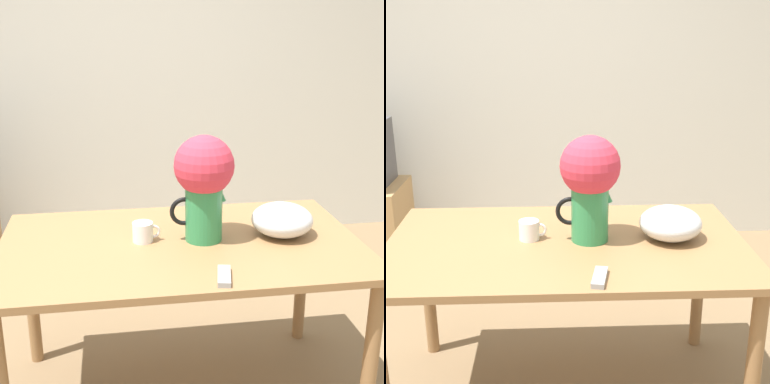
{
  "view_description": "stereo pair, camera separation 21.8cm",
  "coord_description": "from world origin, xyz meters",
  "views": [
    {
      "loc": [
        -0.05,
        -1.91,
        1.65
      ],
      "look_at": [
        0.26,
        0.14,
        0.98
      ],
      "focal_mm": 50.0,
      "sensor_mm": 36.0,
      "label": 1
    },
    {
      "loc": [
        0.16,
        -1.94,
        1.65
      ],
      "look_at": [
        0.26,
        0.14,
        0.98
      ],
      "focal_mm": 50.0,
      "sensor_mm": 36.0,
      "label": 2
    }
  ],
  "objects": [
    {
      "name": "table",
      "position": [
        0.21,
        0.12,
        0.67
      ],
      "size": [
        1.5,
        0.9,
        0.77
      ],
      "color": "olive",
      "rests_on": "ground_plane"
    },
    {
      "name": "remote_control",
      "position": [
        0.32,
        -0.23,
        0.78
      ],
      "size": [
        0.07,
        0.15,
        0.02
      ],
      "color": "#999999",
      "rests_on": "table"
    },
    {
      "name": "flower_vase",
      "position": [
        0.31,
        0.14,
        1.03
      ],
      "size": [
        0.27,
        0.25,
        0.45
      ],
      "color": "#2D844C",
      "rests_on": "table"
    },
    {
      "name": "coffee_mug",
      "position": [
        0.06,
        0.16,
        0.81
      ],
      "size": [
        0.12,
        0.09,
        0.08
      ],
      "color": "white",
      "rests_on": "table"
    },
    {
      "name": "wall_back",
      "position": [
        0.0,
        2.09,
        1.3
      ],
      "size": [
        8.0,
        0.05,
        2.6
      ],
      "color": "silver",
      "rests_on": "ground_plane"
    },
    {
      "name": "white_bowl",
      "position": [
        0.65,
        0.14,
        0.84
      ],
      "size": [
        0.26,
        0.26,
        0.14
      ],
      "color": "silver",
      "rests_on": "table"
    }
  ]
}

